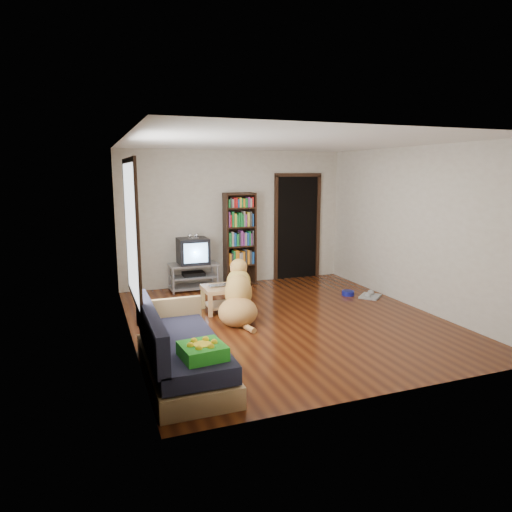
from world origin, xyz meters
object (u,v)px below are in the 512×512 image
object	(u,v)px
crt_tv	(193,251)
sofa	(179,354)
bookshelf	(240,234)
coffee_table	(221,294)
laptop	(221,286)
dog_bowl	(348,293)
grey_rag	(370,296)
tv_stand	(194,275)
dog	(238,298)
green_cushion	(202,351)

from	to	relation	value
crt_tv	sofa	xyz separation A→B (m)	(-0.97, -3.65, -0.48)
bookshelf	coffee_table	world-z (taller)	bookshelf
laptop	coffee_table	xyz separation A→B (m)	(-0.00, 0.03, -0.13)
dog_bowl	grey_rag	size ratio (longest dim) A/B	0.55
tv_stand	dog	xyz separation A→B (m)	(0.22, -2.03, 0.07)
laptop	grey_rag	xyz separation A→B (m)	(2.71, -0.11, -0.40)
green_cushion	laptop	size ratio (longest dim) A/B	1.13
sofa	dog	size ratio (longest dim) A/B	1.60
bookshelf	crt_tv	bearing A→B (deg)	-175.68
laptop	tv_stand	xyz separation A→B (m)	(-0.11, 1.51, -0.14)
coffee_table	dog	xyz separation A→B (m)	(0.11, -0.55, 0.06)
bookshelf	coffee_table	bearing A→B (deg)	-118.16
tv_stand	coffee_table	size ratio (longest dim) A/B	1.64
grey_rag	sofa	xyz separation A→B (m)	(-3.79, -2.00, 0.25)
crt_tv	dog_bowl	bearing A→B (deg)	-29.07
bookshelf	green_cushion	bearing A→B (deg)	-112.83
grey_rag	tv_stand	bearing A→B (deg)	149.99
dog	sofa	bearing A→B (deg)	-126.74
coffee_table	laptop	bearing A→B (deg)	-90.00
green_cushion	grey_rag	distance (m)	4.49
tv_stand	crt_tv	xyz separation A→B (m)	(0.00, 0.02, 0.47)
crt_tv	dog	xyz separation A→B (m)	(0.22, -2.05, -0.40)
green_cushion	coffee_table	distance (m)	2.87
bookshelf	sofa	world-z (taller)	bookshelf
green_cushion	dog_bowl	world-z (taller)	green_cushion
green_cushion	dog_bowl	size ratio (longest dim) A/B	1.85
crt_tv	coffee_table	world-z (taller)	crt_tv
crt_tv	dog	bearing A→B (deg)	-83.88
tv_stand	bookshelf	size ratio (longest dim) A/B	0.50
laptop	coffee_table	world-z (taller)	laptop
coffee_table	dog	distance (m)	0.56
green_cushion	sofa	xyz separation A→B (m)	(-0.12, 0.55, -0.23)
laptop	bookshelf	world-z (taller)	bookshelf
green_cushion	laptop	bearing A→B (deg)	63.83
laptop	green_cushion	bearing A→B (deg)	-115.01
dog_bowl	sofa	xyz separation A→B (m)	(-3.49, -2.25, 0.22)
green_cushion	laptop	distance (m)	2.84
crt_tv	bookshelf	distance (m)	0.99
green_cushion	laptop	world-z (taller)	green_cushion
grey_rag	coffee_table	distance (m)	2.73
dog_bowl	crt_tv	distance (m)	2.96
crt_tv	coffee_table	bearing A→B (deg)	-86.00
bookshelf	grey_rag	bearing A→B (deg)	-42.67
sofa	dog	xyz separation A→B (m)	(1.19, 1.60, 0.08)
laptop	tv_stand	bearing A→B (deg)	88.66
dog_bowl	coffee_table	distance (m)	2.43
green_cushion	crt_tv	bearing A→B (deg)	72.10
dog	crt_tv	bearing A→B (deg)	96.12
sofa	tv_stand	bearing A→B (deg)	74.98
grey_rag	crt_tv	bearing A→B (deg)	149.65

